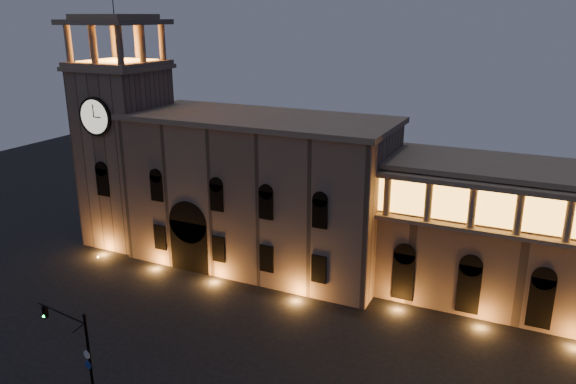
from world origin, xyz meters
name	(u,v)px	position (x,y,z in m)	size (l,w,h in m)	color
ground	(160,362)	(0.00, 0.00, 0.00)	(160.00, 160.00, 0.00)	black
government_building	(259,191)	(-2.08, 21.93, 8.77)	(30.80, 12.80, 17.60)	#7A6250
clock_tower	(126,146)	(-20.50, 20.98, 12.50)	(9.80, 9.80, 32.40)	#7A6250
traffic_light	(81,355)	(-1.86, -6.61, 4.17)	(5.74, 1.13, 7.93)	black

